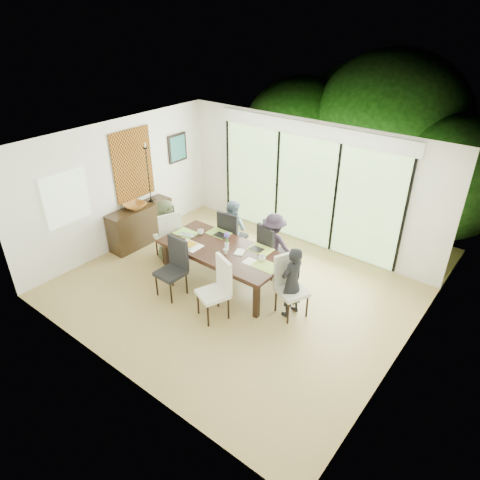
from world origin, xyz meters
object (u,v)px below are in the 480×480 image
Objects in this scene: person_far_right at (273,245)px; vase at (227,246)px; chair_right_end at (292,287)px; chair_far_left at (233,234)px; cup_c at (262,258)px; laptop at (186,236)px; cup_a at (200,232)px; chair_far_right at (274,249)px; person_right_end at (292,282)px; cup_b at (226,251)px; table_top at (223,250)px; sideboard at (141,224)px; chair_near_left at (170,269)px; bowl at (135,206)px; chair_left_end at (167,234)px; person_far_left at (233,230)px; person_left_end at (167,230)px; chair_near_right at (213,290)px.

vase is at bearing 45.21° from person_far_right.
chair_right_end is 2.13m from chair_far_left.
laptop is at bearing -173.09° from cup_c.
chair_far_right is at bearing 29.25° from cup_a.
person_right_end is 12.90× the size of cup_b.
cup_a is at bearing 109.71° from chair_right_end.
table_top is 24.00× the size of cup_b.
sideboard is (-2.49, 0.05, -0.38)m from vase.
sideboard is (-2.99, -0.75, -0.12)m from chair_far_right.
person_right_end reaches higher than vase.
chair_far_left is at bearing -103.12° from person_right_end.
chair_near_left is 11.00× the size of cup_b.
chair_far_right reaches higher than laptop.
person_far_right reaches higher than bowl.
laptop is 0.73× the size of bowl.
table_top is 2.18× the size of chair_far_right.
person_far_right is (2.05, 0.83, 0.09)m from chair_left_end.
chair_left_end reaches higher than bowl.
sideboard is at bearing -178.27° from cup_a.
chair_far_right is at bearing -177.40° from person_far_left.
chair_left_end is 0.85× the size of person_left_end.
sideboard is (-0.96, 0.10, -0.22)m from person_left_end.
table_top is 0.72m from cup_a.
table_top is 0.86m from laptop.
person_right_end reaches higher than sideboard.
person_right_end is 1.44m from vase.
person_far_right is (-0.95, 0.83, 0.09)m from chair_right_end.
chair_near_left is 1.31m from person_left_end.
laptop is (-1.40, -0.93, 0.12)m from person_far_right.
chair_left_end is at bearing 39.78° from person_far_left.
person_far_left is (-0.95, 1.70, 0.09)m from chair_near_right.
chair_near_left reaches higher than sideboard.
person_far_right is at bearing 13.76° from sideboard.
chair_right_end is 0.10m from person_right_end.
vase is at bearing -81.35° from person_right_end.
cup_b is at bearing -162.90° from cup_c.
laptop is at bearing -107.31° from person_left_end.
table_top is 1.58× the size of sideboard.
cup_b is (0.60, -0.95, 0.25)m from chair_far_left.
cup_a is (-1.20, 1.02, 0.25)m from chair_near_right.
chair_far_left is at bearing 15.93° from chair_far_right.
person_far_right is 0.94m from vase.
person_far_left reaches higher than bowl.
person_far_left is at bearing 122.83° from cup_b.
person_left_end is (-0.98, 0.87, 0.09)m from chair_near_left.
vase is (1.53, 0.05, 0.16)m from person_left_end.
table_top is 1.51m from chair_right_end.
table_top is 7.27× the size of laptop.
chair_far_left is at bearing -58.76° from person_left_end.
cup_c is (-0.70, 0.10, 0.25)m from chair_right_end.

